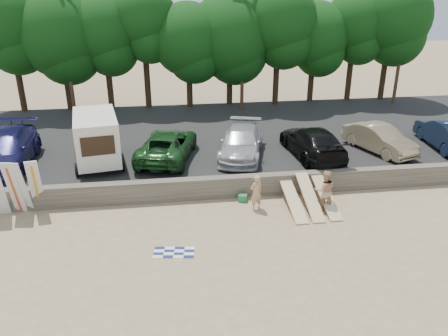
# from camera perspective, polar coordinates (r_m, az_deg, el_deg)

# --- Properties ---
(ground) EXTENTS (120.00, 120.00, 0.00)m
(ground) POSITION_cam_1_polar(r_m,az_deg,el_deg) (18.11, 5.02, -7.68)
(ground) COLOR tan
(ground) RESTS_ON ground
(seawall) EXTENTS (44.00, 0.50, 1.00)m
(seawall) POSITION_cam_1_polar(r_m,az_deg,el_deg) (20.47, 3.22, -2.27)
(seawall) COLOR #6B6356
(seawall) RESTS_ON ground
(parking_lot) EXTENTS (44.00, 14.50, 0.70)m
(parking_lot) POSITION_cam_1_polar(r_m,az_deg,el_deg) (27.40, 0.22, 4.01)
(parking_lot) COLOR #282828
(parking_lot) RESTS_ON ground
(treeline) EXTENTS (33.18, 6.42, 9.22)m
(treeline) POSITION_cam_1_polar(r_m,az_deg,el_deg) (32.93, -2.30, 17.80)
(treeline) COLOR #382616
(treeline) RESTS_ON parking_lot
(utility_poles) EXTENTS (25.80, 0.26, 9.00)m
(utility_poles) POSITION_cam_1_polar(r_m,az_deg,el_deg) (31.92, 2.46, 16.03)
(utility_poles) COLOR #473321
(utility_poles) RESTS_ON parking_lot
(box_trailer) EXTENTS (2.82, 4.30, 2.57)m
(box_trailer) POSITION_cam_1_polar(r_m,az_deg,el_deg) (22.79, -16.31, 3.90)
(box_trailer) COLOR silver
(box_trailer) RESTS_ON parking_lot
(car_0) EXTENTS (2.69, 6.29, 1.81)m
(car_0) POSITION_cam_1_polar(r_m,az_deg,el_deg) (24.14, -26.80, 2.01)
(car_0) COLOR #151447
(car_0) RESTS_ON parking_lot
(car_1) EXTENTS (3.70, 5.80, 1.49)m
(car_1) POSITION_cam_1_polar(r_m,az_deg,el_deg) (23.03, -7.41, 3.01)
(car_1) COLOR #174019
(car_1) RESTS_ON parking_lot
(car_2) EXTENTS (3.41, 5.53, 1.50)m
(car_2) POSITION_cam_1_polar(r_m,az_deg,el_deg) (23.20, 2.31, 3.35)
(car_2) COLOR #A7A8AD
(car_2) RESTS_ON parking_lot
(car_3) EXTENTS (2.56, 5.52, 1.56)m
(car_3) POSITION_cam_1_polar(r_m,az_deg,el_deg) (23.66, 11.44, 3.37)
(car_3) COLOR black
(car_3) RESTS_ON parking_lot
(car_4) EXTENTS (2.91, 4.67, 1.45)m
(car_4) POSITION_cam_1_polar(r_m,az_deg,el_deg) (25.30, 19.65, 3.62)
(car_4) COLOR #9C8663
(car_4) RESTS_ON parking_lot
(car_5) EXTENTS (2.27, 5.07, 1.62)m
(car_5) POSITION_cam_1_polar(r_m,az_deg,el_deg) (27.35, 27.13, 3.98)
(car_5) COLOR black
(car_5) RESTS_ON parking_lot
(surfboard_upright_2) EXTENTS (0.59, 0.72, 2.54)m
(surfboard_upright_2) POSITION_cam_1_polar(r_m,az_deg,el_deg) (20.39, -25.76, -2.37)
(surfboard_upright_2) COLOR silver
(surfboard_upright_2) RESTS_ON ground
(surfboard_upright_3) EXTENTS (0.61, 0.83, 2.52)m
(surfboard_upright_3) POSITION_cam_1_polar(r_m,az_deg,el_deg) (20.33, -25.02, -2.35)
(surfboard_upright_3) COLOR silver
(surfboard_upright_3) RESTS_ON ground
(surfboard_upright_4) EXTENTS (0.63, 0.85, 2.51)m
(surfboard_upright_4) POSITION_cam_1_polar(r_m,az_deg,el_deg) (20.28, -23.38, -2.13)
(surfboard_upright_4) COLOR silver
(surfboard_upright_4) RESTS_ON ground
(surfboard_low_0) EXTENTS (0.56, 2.92, 0.82)m
(surfboard_low_0) POSITION_cam_1_polar(r_m,az_deg,el_deg) (19.50, 9.03, -4.19)
(surfboard_low_0) COLOR #CFB683
(surfboard_low_0) RESTS_ON ground
(surfboard_low_1) EXTENTS (0.56, 2.83, 1.12)m
(surfboard_low_1) POSITION_cam_1_polar(r_m,az_deg,el_deg) (19.61, 11.14, -3.69)
(surfboard_low_1) COLOR #CFB683
(surfboard_low_1) RESTS_ON ground
(surfboard_low_2) EXTENTS (0.56, 2.88, 0.97)m
(surfboard_low_2) POSITION_cam_1_polar(r_m,az_deg,el_deg) (19.96, 13.17, -3.62)
(surfboard_low_2) COLOR #CFB683
(surfboard_low_2) RESTS_ON ground
(beachgoer_a) EXTENTS (0.70, 0.59, 1.62)m
(beachgoer_a) POSITION_cam_1_polar(r_m,az_deg,el_deg) (19.10, 4.22, -3.19)
(beachgoer_a) COLOR tan
(beachgoer_a) RESTS_ON ground
(beachgoer_b) EXTENTS (0.97, 0.80, 1.84)m
(beachgoer_b) POSITION_cam_1_polar(r_m,az_deg,el_deg) (19.47, 13.00, -2.87)
(beachgoer_b) COLOR tan
(beachgoer_b) RESTS_ON ground
(cooler) EXTENTS (0.45, 0.40, 0.32)m
(cooler) POSITION_cam_1_polar(r_m,az_deg,el_deg) (20.02, 2.45, -3.94)
(cooler) COLOR #217B41
(cooler) RESTS_ON ground
(gear_bag) EXTENTS (0.35, 0.31, 0.22)m
(gear_bag) POSITION_cam_1_polar(r_m,az_deg,el_deg) (20.12, 8.64, -4.22)
(gear_bag) COLOR orange
(gear_bag) RESTS_ON ground
(beach_towel) EXTENTS (1.70, 1.70, 0.00)m
(beach_towel) POSITION_cam_1_polar(r_m,az_deg,el_deg) (16.57, -6.55, -10.89)
(beach_towel) COLOR white
(beach_towel) RESTS_ON ground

